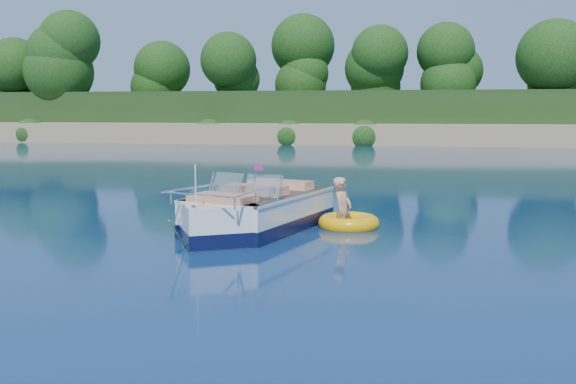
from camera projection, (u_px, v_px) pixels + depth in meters
name	position (u px, v px, depth m)	size (l,w,h in m)	color
ground	(282.00, 246.00, 12.09)	(160.00, 160.00, 0.00)	#092041
shoreline	(388.00, 123.00, 74.14)	(170.00, 59.00, 6.00)	tan
treeline	(381.00, 72.00, 51.36)	(150.00, 7.12, 8.19)	black
motorboat	(252.00, 215.00, 13.56)	(2.84, 5.23, 1.79)	white
tow_tube	(349.00, 223.00, 14.08)	(1.69, 1.69, 0.36)	#FFAA07
boy	(343.00, 227.00, 14.10)	(0.56, 0.37, 1.54)	tan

